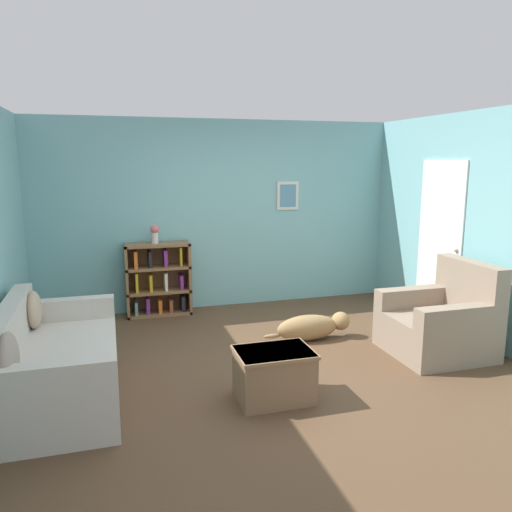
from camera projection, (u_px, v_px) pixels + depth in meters
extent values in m
plane|color=brown|center=(267.00, 364.00, 5.09)|extent=(14.00, 14.00, 0.00)
cube|color=#7AB7BC|center=(219.00, 215.00, 6.97)|extent=(5.60, 0.10, 2.60)
cube|color=silver|center=(288.00, 196.00, 7.14)|extent=(0.32, 0.02, 0.40)
cube|color=#568EAD|center=(288.00, 196.00, 7.13)|extent=(0.24, 0.01, 0.32)
cube|color=#7AB7BC|center=(485.00, 228.00, 5.56)|extent=(0.10, 5.00, 2.60)
cube|color=white|center=(439.00, 243.00, 6.25)|extent=(0.02, 0.84, 2.05)
sphere|color=tan|center=(456.00, 250.00, 5.92)|extent=(0.05, 0.05, 0.05)
cube|color=beige|center=(61.00, 373.00, 4.35)|extent=(0.95, 1.89, 0.44)
cube|color=beige|center=(7.00, 332.00, 4.17)|extent=(0.16, 1.89, 0.39)
cube|color=beige|center=(47.00, 379.00, 3.48)|extent=(0.95, 0.16, 0.21)
cube|color=beige|center=(66.00, 309.00, 5.11)|extent=(0.95, 0.16, 0.21)
ellipsoid|color=gray|center=(8.00, 360.00, 3.58)|extent=(0.14, 0.40, 0.40)
ellipsoid|color=tan|center=(34.00, 310.00, 4.83)|extent=(0.14, 0.37, 0.37)
cube|color=olive|center=(127.00, 281.00, 6.55)|extent=(0.04, 0.32, 0.97)
cube|color=olive|center=(189.00, 277.00, 6.77)|extent=(0.04, 0.32, 0.97)
cube|color=olive|center=(157.00, 277.00, 6.80)|extent=(0.85, 0.02, 0.97)
cube|color=olive|center=(160.00, 313.00, 6.75)|extent=(0.85, 0.32, 0.04)
cube|color=olive|center=(159.00, 291.00, 6.69)|extent=(0.85, 0.32, 0.04)
cube|color=olive|center=(158.00, 267.00, 6.63)|extent=(0.85, 0.32, 0.04)
cube|color=olive|center=(157.00, 245.00, 6.57)|extent=(0.85, 0.32, 0.04)
cube|color=#60939E|center=(136.00, 308.00, 6.64)|extent=(0.04, 0.24, 0.19)
cube|color=gold|center=(137.00, 282.00, 6.57)|extent=(0.03, 0.24, 0.26)
cube|color=orange|center=(135.00, 259.00, 6.52)|extent=(0.04, 0.24, 0.22)
cube|color=#7A2D84|center=(148.00, 305.00, 6.67)|extent=(0.05, 0.24, 0.24)
cube|color=gold|center=(151.00, 282.00, 6.63)|extent=(0.04, 0.24, 0.22)
cube|color=black|center=(150.00, 259.00, 6.57)|extent=(0.04, 0.24, 0.21)
cube|color=orange|center=(160.00, 306.00, 6.72)|extent=(0.05, 0.24, 0.20)
cube|color=silver|center=(165.00, 281.00, 6.68)|extent=(0.04, 0.24, 0.24)
cube|color=#7A2D84|center=(165.00, 258.00, 6.62)|extent=(0.04, 0.24, 0.22)
cube|color=brown|center=(170.00, 305.00, 6.76)|extent=(0.04, 0.24, 0.19)
cube|color=#7A2D84|center=(181.00, 281.00, 6.74)|extent=(0.04, 0.24, 0.19)
cube|color=gold|center=(180.00, 256.00, 6.68)|extent=(0.03, 0.24, 0.25)
cube|color=black|center=(182.00, 303.00, 6.80)|extent=(0.05, 0.24, 0.23)
cube|color=gray|center=(435.00, 335.00, 5.35)|extent=(0.97, 0.94, 0.41)
cube|color=gray|center=(470.00, 287.00, 5.36)|extent=(0.18, 0.94, 0.58)
cube|color=gray|center=(461.00, 317.00, 4.93)|extent=(0.97, 0.18, 0.22)
cube|color=gray|center=(416.00, 297.00, 5.64)|extent=(0.97, 0.18, 0.22)
cube|color=#846647|center=(274.00, 375.00, 4.30)|extent=(0.63, 0.46, 0.45)
cube|color=#8F6E4D|center=(274.00, 352.00, 4.26)|extent=(0.66, 0.48, 0.03)
ellipsoid|color=#9E7A4C|center=(307.00, 328.00, 5.74)|extent=(0.73, 0.27, 0.30)
sphere|color=#9E7A4C|center=(341.00, 321.00, 5.85)|extent=(0.22, 0.22, 0.22)
ellipsoid|color=#9E7A4C|center=(272.00, 336.00, 5.68)|extent=(0.20, 0.05, 0.05)
cylinder|color=silver|center=(155.00, 238.00, 6.55)|extent=(0.09, 0.09, 0.14)
sphere|color=#E06B70|center=(155.00, 229.00, 6.53)|extent=(0.11, 0.11, 0.11)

